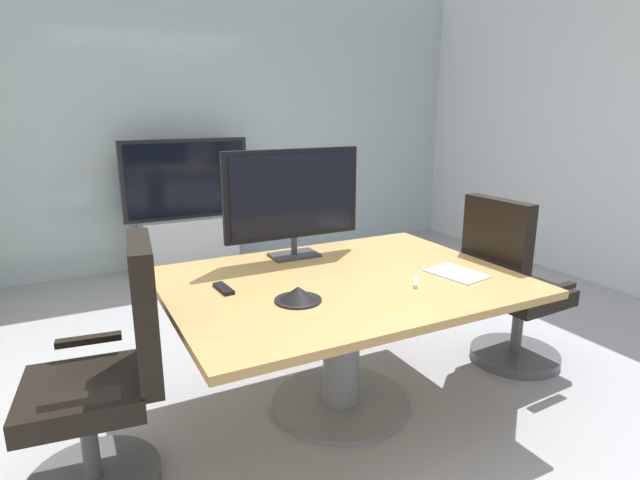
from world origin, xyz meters
TOP-DOWN VIEW (x-y plane):
  - ground_plane at (0.00, 0.00)m, footprint 7.07×7.07m
  - wall_back_glass_partition at (0.00, 2.97)m, footprint 6.07×0.10m
  - conference_table at (-0.14, -0.14)m, footprint 1.79×1.34m
  - office_chair_left at (-1.31, -0.22)m, footprint 0.62×0.60m
  - office_chair_right at (1.04, -0.22)m, footprint 0.61×0.58m
  - tv_monitor at (-0.19, 0.35)m, footprint 0.84×0.18m
  - wall_display_unit at (-0.29, 2.61)m, footprint 1.20×0.36m
  - conference_phone at (-0.47, -0.32)m, footprint 0.22×0.22m
  - remote_control at (-0.74, -0.03)m, footprint 0.06×0.17m
  - whiteboard_marker at (0.15, -0.39)m, footprint 0.10×0.11m
  - paper_notepad at (0.45, -0.36)m, footprint 0.26×0.33m

SIDE VIEW (x-z plane):
  - ground_plane at x=0.00m, z-range 0.00..0.00m
  - wall_display_unit at x=-0.29m, z-range -0.21..1.10m
  - office_chair_left at x=-1.31m, z-range -0.09..1.00m
  - office_chair_right at x=1.04m, z-range -0.09..1.00m
  - conference_table at x=-0.14m, z-range 0.19..0.93m
  - paper_notepad at x=0.45m, z-range 0.74..0.75m
  - remote_control at x=-0.74m, z-range 0.74..0.76m
  - whiteboard_marker at x=0.15m, z-range 0.74..0.76m
  - conference_phone at x=-0.47m, z-range 0.74..0.81m
  - tv_monitor at x=-0.19m, z-range 0.78..1.42m
  - wall_back_glass_partition at x=0.00m, z-range 0.00..2.90m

